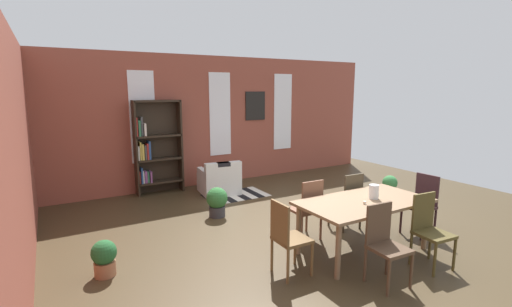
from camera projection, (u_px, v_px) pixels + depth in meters
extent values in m
plane|color=#40331F|center=(316.00, 231.00, 5.86)|extent=(10.24, 10.24, 0.00)
cube|color=#954939|center=(219.00, 120.00, 8.76)|extent=(8.88, 0.12, 3.06)
cube|color=#954939|center=(10.00, 165.00, 3.60)|extent=(0.12, 8.35, 3.06)
cube|color=white|center=(143.00, 117.00, 7.77)|extent=(0.55, 0.02, 1.99)
cube|color=white|center=(220.00, 114.00, 8.68)|extent=(0.55, 0.02, 1.99)
cube|color=white|center=(283.00, 112.00, 9.59)|extent=(0.55, 0.02, 1.99)
cube|color=#806146|center=(364.00, 202.00, 5.00)|extent=(1.87, 0.99, 0.04)
cylinder|color=#806146|center=(338.00, 251.00, 4.32)|extent=(0.07, 0.07, 0.72)
cylinder|color=#806146|center=(425.00, 225.00, 5.15)|extent=(0.07, 0.07, 0.72)
cylinder|color=#806146|center=(299.00, 230.00, 4.99)|extent=(0.07, 0.07, 0.72)
cylinder|color=#806146|center=(381.00, 210.00, 5.82)|extent=(0.07, 0.07, 0.72)
cylinder|color=silver|center=(374.00, 192.00, 5.07)|extent=(0.14, 0.14, 0.20)
cylinder|color=silver|center=(365.00, 203.00, 4.84)|extent=(0.04, 0.04, 0.04)
cube|color=#433928|center=(345.00, 201.00, 5.94)|extent=(0.41, 0.41, 0.04)
cube|color=#433928|center=(354.00, 190.00, 5.73)|extent=(0.38, 0.04, 0.50)
cylinder|color=#433928|center=(345.00, 210.00, 6.22)|extent=(0.04, 0.04, 0.43)
cylinder|color=#433928|center=(329.00, 213.00, 6.05)|extent=(0.04, 0.04, 0.43)
cylinder|color=#433928|center=(360.00, 217.00, 5.91)|extent=(0.04, 0.04, 0.43)
cylinder|color=#433928|center=(343.00, 220.00, 5.74)|extent=(0.04, 0.04, 0.43)
cube|color=brown|center=(292.00, 239.00, 4.44)|extent=(0.41, 0.41, 0.04)
cube|color=brown|center=(280.00, 223.00, 4.31)|extent=(0.04, 0.38, 0.50)
cylinder|color=brown|center=(312.00, 260.00, 4.42)|extent=(0.04, 0.04, 0.43)
cylinder|color=brown|center=(295.00, 248.00, 4.72)|extent=(0.04, 0.04, 0.43)
cylinder|color=brown|center=(288.00, 267.00, 4.24)|extent=(0.04, 0.04, 0.43)
cylinder|color=brown|center=(272.00, 255.00, 4.55)|extent=(0.04, 0.04, 0.43)
cube|color=#341E22|center=(419.00, 207.00, 5.67)|extent=(0.42, 0.42, 0.04)
cube|color=#341E22|center=(427.00, 190.00, 5.72)|extent=(0.05, 0.38, 0.50)
cylinder|color=#341E22|center=(401.00, 220.00, 5.76)|extent=(0.04, 0.04, 0.43)
cylinder|color=#341E22|center=(422.00, 227.00, 5.46)|extent=(0.04, 0.04, 0.43)
cylinder|color=#341E22|center=(414.00, 216.00, 5.95)|extent=(0.04, 0.04, 0.43)
cylinder|color=#341E22|center=(435.00, 222.00, 5.66)|extent=(0.04, 0.04, 0.43)
cube|color=brown|center=(305.00, 210.00, 5.52)|extent=(0.41, 0.41, 0.04)
cube|color=brown|center=(312.00, 198.00, 5.32)|extent=(0.38, 0.04, 0.50)
cylinder|color=brown|center=(307.00, 219.00, 5.80)|extent=(0.04, 0.04, 0.43)
cylinder|color=brown|center=(288.00, 223.00, 5.63)|extent=(0.04, 0.04, 0.43)
cylinder|color=brown|center=(321.00, 226.00, 5.49)|extent=(0.04, 0.04, 0.43)
cylinder|color=brown|center=(302.00, 231.00, 5.32)|extent=(0.04, 0.04, 0.43)
cube|color=#4E3827|center=(389.00, 249.00, 4.17)|extent=(0.42, 0.42, 0.04)
cube|color=#4E3827|center=(379.00, 224.00, 4.29)|extent=(0.38, 0.05, 0.50)
cylinder|color=#4E3827|center=(389.00, 279.00, 3.97)|extent=(0.04, 0.04, 0.43)
cylinder|color=#4E3827|center=(411.00, 271.00, 4.13)|extent=(0.04, 0.04, 0.43)
cylinder|color=#4E3827|center=(365.00, 265.00, 4.29)|extent=(0.04, 0.04, 0.43)
cylinder|color=#4E3827|center=(387.00, 258.00, 4.45)|extent=(0.04, 0.04, 0.43)
cube|color=#4D411E|center=(434.00, 235.00, 4.59)|extent=(0.43, 0.43, 0.04)
cube|color=#4D411E|center=(423.00, 212.00, 4.71)|extent=(0.38, 0.06, 0.50)
cylinder|color=#4D411E|center=(435.00, 260.00, 4.39)|extent=(0.04, 0.04, 0.43)
cylinder|color=#4D411E|center=(454.00, 255.00, 4.54)|extent=(0.04, 0.04, 0.43)
cylinder|color=#4D411E|center=(411.00, 249.00, 4.71)|extent=(0.04, 0.04, 0.43)
cylinder|color=#4D411E|center=(430.00, 244.00, 4.86)|extent=(0.04, 0.04, 0.43)
cube|color=#2D2319|center=(136.00, 149.00, 7.61)|extent=(0.04, 0.29, 2.06)
cube|color=#2D2319|center=(180.00, 146.00, 8.10)|extent=(0.04, 0.29, 2.06)
cube|color=#2D2319|center=(157.00, 147.00, 7.97)|extent=(1.02, 0.01, 2.06)
cube|color=#2D2319|center=(160.00, 181.00, 7.99)|extent=(0.98, 0.29, 0.04)
cube|color=#B22D28|center=(139.00, 177.00, 7.74)|extent=(0.04, 0.17, 0.26)
cube|color=#284C8C|center=(141.00, 175.00, 7.75)|extent=(0.03, 0.23, 0.34)
cube|color=white|center=(143.00, 177.00, 7.78)|extent=(0.03, 0.18, 0.26)
cube|color=#8C4C8C|center=(145.00, 177.00, 7.81)|extent=(0.05, 0.16, 0.25)
cube|color=#33724C|center=(148.00, 177.00, 7.83)|extent=(0.04, 0.15, 0.24)
cube|color=#8C4C8C|center=(150.00, 176.00, 7.86)|extent=(0.04, 0.23, 0.25)
cube|color=#2D2319|center=(159.00, 159.00, 7.90)|extent=(0.98, 0.29, 0.04)
cube|color=white|center=(138.00, 153.00, 7.65)|extent=(0.04, 0.18, 0.31)
cube|color=gold|center=(140.00, 151.00, 7.66)|extent=(0.04, 0.19, 0.39)
cube|color=gold|center=(142.00, 152.00, 7.69)|extent=(0.05, 0.21, 0.34)
cube|color=#4C4C51|center=(145.00, 152.00, 7.72)|extent=(0.03, 0.20, 0.31)
cube|color=#B22D28|center=(147.00, 151.00, 7.74)|extent=(0.03, 0.21, 0.34)
cube|color=#284C8C|center=(149.00, 150.00, 7.75)|extent=(0.04, 0.21, 0.40)
cube|color=#2D2319|center=(158.00, 136.00, 7.81)|extent=(0.98, 0.29, 0.04)
cube|color=#B22D28|center=(136.00, 127.00, 7.54)|extent=(0.03, 0.25, 0.40)
cube|color=#33724C|center=(139.00, 128.00, 7.58)|extent=(0.05, 0.23, 0.34)
cube|color=#4C4C51|center=(141.00, 126.00, 7.60)|extent=(0.04, 0.16, 0.41)
cube|color=white|center=(144.00, 129.00, 7.64)|extent=(0.04, 0.22, 0.27)
cube|color=#2D2319|center=(156.00, 101.00, 7.68)|extent=(0.98, 0.29, 0.04)
cube|color=silver|center=(219.00, 184.00, 8.01)|extent=(0.89, 0.89, 0.40)
cube|color=silver|center=(223.00, 170.00, 7.65)|extent=(0.81, 0.25, 0.35)
cube|color=silver|center=(233.00, 171.00, 8.09)|extent=(0.20, 0.73, 0.15)
cube|color=silver|center=(204.00, 173.00, 7.82)|extent=(0.20, 0.73, 0.15)
cube|color=black|center=(223.00, 164.00, 7.63)|extent=(0.30, 0.20, 0.08)
cylinder|color=#9E6042|center=(389.00, 192.00, 7.81)|extent=(0.22, 0.22, 0.16)
sphere|color=#387F42|center=(390.00, 183.00, 7.77)|extent=(0.32, 0.32, 0.32)
cylinder|color=#9E6042|center=(105.00, 268.00, 4.45)|extent=(0.26, 0.26, 0.18)
sphere|color=#235B2D|center=(104.00, 252.00, 4.41)|extent=(0.31, 0.31, 0.31)
cylinder|color=#333338|center=(217.00, 211.00, 6.52)|extent=(0.29, 0.29, 0.19)
sphere|color=#2D6B33|center=(217.00, 198.00, 6.48)|extent=(0.39, 0.39, 0.39)
cube|color=black|center=(211.00, 199.00, 7.54)|extent=(0.17, 0.85, 0.01)
cube|color=silver|center=(218.00, 198.00, 7.62)|extent=(0.17, 0.85, 0.01)
cube|color=black|center=(225.00, 197.00, 7.71)|extent=(0.17, 0.85, 0.01)
cube|color=silver|center=(232.00, 196.00, 7.79)|extent=(0.17, 0.85, 0.01)
cube|color=black|center=(239.00, 195.00, 7.87)|extent=(0.17, 0.85, 0.01)
cube|color=silver|center=(246.00, 193.00, 7.96)|extent=(0.17, 0.85, 0.01)
cube|color=black|center=(252.00, 192.00, 8.04)|extent=(0.17, 0.85, 0.01)
cube|color=silver|center=(259.00, 191.00, 8.12)|extent=(0.17, 0.85, 0.01)
cube|color=black|center=(255.00, 106.00, 9.13)|extent=(0.56, 0.03, 0.72)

